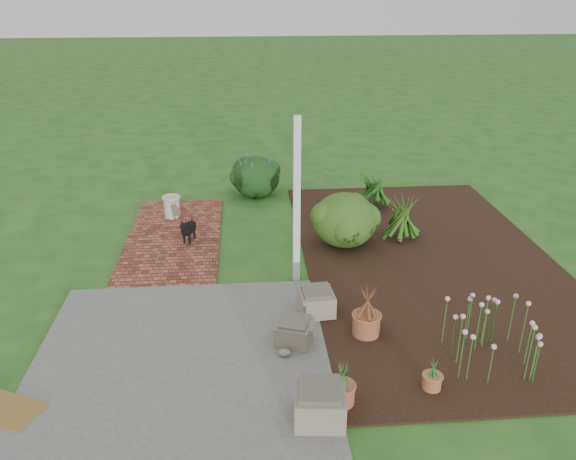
{
  "coord_description": "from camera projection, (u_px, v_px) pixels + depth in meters",
  "views": [
    {
      "loc": [
        -0.42,
        -7.31,
        4.16
      ],
      "look_at": [
        0.2,
        0.4,
        0.7
      ],
      "focal_mm": 35.0,
      "sensor_mm": 36.0,
      "label": 1
    }
  ],
  "objects": [
    {
      "name": "coir_doormat",
      "position": [
        7.0,
        410.0,
        5.86
      ],
      "size": [
        0.81,
        0.69,
        0.02
      ],
      "primitive_type": "cube",
      "rotation": [
        0.0,
        0.0,
        -0.43
      ],
      "color": "brown",
      "rests_on": "concrete_patio"
    },
    {
      "name": "terracotta_pot_small_right",
      "position": [
        342.0,
        394.0,
        5.95
      ],
      "size": [
        0.35,
        0.35,
        0.23
      ],
      "primitive_type": "cylinder",
      "rotation": [
        0.0,
        0.0,
        -0.33
      ],
      "color": "#B2523C",
      "rests_on": "garden_bed"
    },
    {
      "name": "pink_flower_patch",
      "position": [
        493.0,
        336.0,
        6.5
      ],
      "size": [
        1.17,
        1.17,
        0.71
      ],
      "primitive_type": null,
      "rotation": [
        0.0,
        0.0,
        -0.06
      ],
      "color": "#113D0F",
      "rests_on": "garden_bed"
    },
    {
      "name": "cream_ceramic_urn",
      "position": [
        172.0,
        207.0,
        10.58
      ],
      "size": [
        0.4,
        0.4,
        0.4
      ],
      "primitive_type": "cylinder",
      "rotation": [
        0.0,
        0.0,
        -0.43
      ],
      "color": "beige",
      "rests_on": "brick_path"
    },
    {
      "name": "purple_flowering_bush",
      "position": [
        256.0,
        176.0,
        11.67
      ],
      "size": [
        1.28,
        1.28,
        0.85
      ],
      "primitive_type": "ellipsoid",
      "rotation": [
        0.0,
        0.0,
        -0.36
      ],
      "color": "black",
      "rests_on": "ground"
    },
    {
      "name": "terracotta_pot_bronze",
      "position": [
        366.0,
        324.0,
        7.1
      ],
      "size": [
        0.41,
        0.41,
        0.28
      ],
      "primitive_type": "cylinder",
      "rotation": [
        0.0,
        0.0,
        0.2
      ],
      "color": "#A15436",
      "rests_on": "garden_bed"
    },
    {
      "name": "evergreen_shrub",
      "position": [
        345.0,
        218.0,
        9.42
      ],
      "size": [
        1.23,
        1.23,
        0.92
      ],
      "primitive_type": "ellipsoid",
      "rotation": [
        0.0,
        0.0,
        0.15
      ],
      "color": "#143A0D",
      "rests_on": "garden_bed"
    },
    {
      "name": "stone_trough_far",
      "position": [
        316.0,
        302.0,
        7.54
      ],
      "size": [
        0.49,
        0.49,
        0.3
      ],
      "primitive_type": "cube",
      "rotation": [
        0.0,
        0.0,
        0.08
      ],
      "color": "gray",
      "rests_on": "concrete_patio"
    },
    {
      "name": "veranda_post",
      "position": [
        297.0,
        203.0,
        7.98
      ],
      "size": [
        0.1,
        0.1,
        2.5
      ],
      "primitive_type": "cube",
      "color": "white",
      "rests_on": "ground"
    },
    {
      "name": "terracotta_pot_small_left",
      "position": [
        432.0,
        381.0,
        6.17
      ],
      "size": [
        0.22,
        0.22,
        0.17
      ],
      "primitive_type": "cylinder",
      "rotation": [
        0.0,
        0.0,
        0.06
      ],
      "color": "#AF643B",
      "rests_on": "garden_bed"
    },
    {
      "name": "concrete_patio",
      "position": [
        181.0,
        359.0,
        6.69
      ],
      "size": [
        3.5,
        3.5,
        0.04
      ],
      "primitive_type": "cube",
      "color": "#5D5D5B",
      "rests_on": "ground"
    },
    {
      "name": "agapanthus_clump_front",
      "position": [
        374.0,
        186.0,
        10.99
      ],
      "size": [
        1.28,
        1.28,
        0.87
      ],
      "primitive_type": null,
      "rotation": [
        0.0,
        0.0,
        -0.4
      ],
      "color": "#0C360D",
      "rests_on": "garden_bed"
    },
    {
      "name": "garden_bed",
      "position": [
        430.0,
        262.0,
        9.01
      ],
      "size": [
        4.0,
        7.0,
        0.03
      ],
      "primitive_type": "cube",
      "color": "black",
      "rests_on": "ground"
    },
    {
      "name": "agapanthus_clump_back",
      "position": [
        401.0,
        214.0,
        9.65
      ],
      "size": [
        1.23,
        1.23,
        0.89
      ],
      "primitive_type": null,
      "rotation": [
        0.0,
        0.0,
        -0.29
      ],
      "color": "#0A390D",
      "rests_on": "garden_bed"
    },
    {
      "name": "black_dog",
      "position": [
        188.0,
        229.0,
        9.54
      ],
      "size": [
        0.23,
        0.46,
        0.41
      ],
      "rotation": [
        0.0,
        0.0,
        -0.29
      ],
      "color": "black",
      "rests_on": "brick_path"
    },
    {
      "name": "ground",
      "position": [
        277.0,
        284.0,
        8.38
      ],
      "size": [
        80.0,
        80.0,
        0.0
      ],
      "primitive_type": "plane",
      "color": "#26581B",
      "rests_on": "ground"
    },
    {
      "name": "stone_trough_near",
      "position": [
        320.0,
        405.0,
        5.7
      ],
      "size": [
        0.56,
        0.56,
        0.34
      ],
      "primitive_type": "cube",
      "rotation": [
        0.0,
        0.0,
        -0.11
      ],
      "color": "gray",
      "rests_on": "concrete_patio"
    },
    {
      "name": "stone_trough_mid",
      "position": [
        294.0,
        332.0,
        6.92
      ],
      "size": [
        0.53,
        0.53,
        0.28
      ],
      "primitive_type": "cube",
      "rotation": [
        0.0,
        0.0,
        -0.35
      ],
      "color": "#736955",
      "rests_on": "concrete_patio"
    },
    {
      "name": "brick_path",
      "position": [
        174.0,
        238.0,
        9.84
      ],
      "size": [
        1.6,
        3.5,
        0.04
      ],
      "primitive_type": "cube",
      "color": "maroon",
      "rests_on": "ground"
    }
  ]
}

